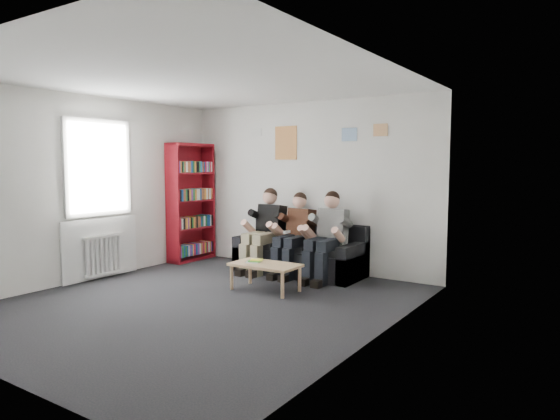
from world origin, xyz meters
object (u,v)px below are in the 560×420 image
object	(u,v)px
bookshelf	(191,202)
person_middle	(294,235)
sofa	(300,256)
person_left	(264,231)
person_right	(326,237)
coffee_table	(265,267)

from	to	relation	value
bookshelf	person_middle	world-z (taller)	bookshelf
person_middle	sofa	bearing A→B (deg)	97.15
person_left	person_middle	bearing A→B (deg)	2.13
person_left	person_right	size ratio (longest dim) A/B	1.01
person_left	person_middle	size ratio (longest dim) A/B	1.04
person_left	person_middle	distance (m)	0.56
sofa	person_middle	distance (m)	0.40
sofa	person_right	size ratio (longest dim) A/B	1.54
bookshelf	person_middle	bearing A→B (deg)	-1.54
bookshelf	person_middle	size ratio (longest dim) A/B	1.62
coffee_table	person_left	xyz separation A→B (m)	(-0.73, 0.98, 0.32)
bookshelf	coffee_table	bearing A→B (deg)	-23.97
sofa	coffee_table	bearing A→B (deg)	-81.91
sofa	person_left	world-z (taller)	person_left
bookshelf	person_right	distance (m)	2.77
person_left	person_middle	xyz separation A→B (m)	(0.56, 0.00, -0.02)
bookshelf	person_left	distance (m)	1.67
bookshelf	person_right	bearing A→B (deg)	-1.25
coffee_table	person_middle	world-z (taller)	person_middle
person_left	bookshelf	bearing A→B (deg)	179.72
coffee_table	person_middle	size ratio (longest dim) A/B	0.72
sofa	person_right	bearing A→B (deg)	-19.01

